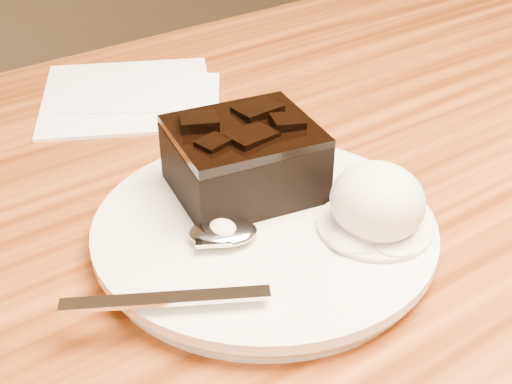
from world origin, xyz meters
TOP-DOWN VIEW (x-y plane):
  - plate at (-0.11, -0.01)m, footprint 0.24×0.24m
  - brownie at (-0.10, 0.03)m, footprint 0.12×0.11m
  - ice_cream_scoop at (-0.05, -0.06)m, footprint 0.06×0.07m
  - melt_puddle at (-0.05, -0.06)m, footprint 0.08×0.08m
  - spoon at (-0.15, -0.01)m, footprint 0.18×0.12m
  - napkin at (-0.08, 0.27)m, footprint 0.23×0.23m
  - crumb_a at (-0.08, -0.07)m, footprint 0.01×0.01m
  - crumb_b at (-0.06, 0.01)m, footprint 0.01×0.01m
  - crumb_c at (-0.07, -0.05)m, footprint 0.01×0.01m

SIDE VIEW (x-z plane):
  - napkin at x=-0.08m, z-range 0.75..0.76m
  - plate at x=-0.11m, z-range 0.75..0.77m
  - melt_puddle at x=-0.05m, z-range 0.77..0.77m
  - crumb_b at x=-0.06m, z-range 0.77..0.77m
  - crumb_a at x=-0.08m, z-range 0.77..0.77m
  - crumb_c at x=-0.07m, z-range 0.77..0.77m
  - spoon at x=-0.15m, z-range 0.77..0.78m
  - ice_cream_scoop at x=-0.05m, z-range 0.77..0.82m
  - brownie at x=-0.10m, z-range 0.77..0.82m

